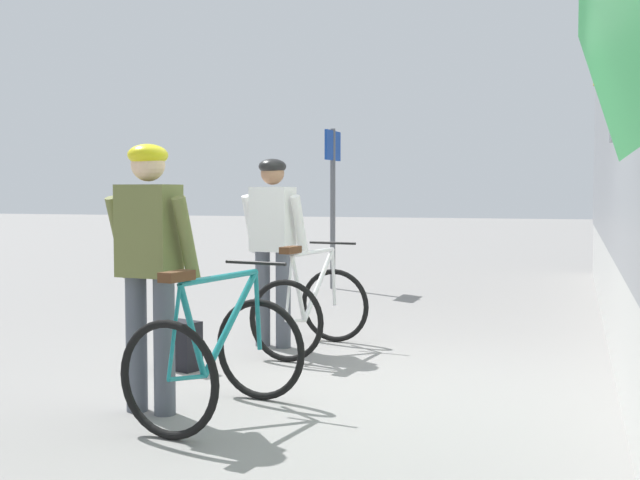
{
  "coord_description": "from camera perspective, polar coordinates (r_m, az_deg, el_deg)",
  "views": [
    {
      "loc": [
        1.44,
        -5.71,
        1.45
      ],
      "look_at": [
        -0.6,
        0.69,
        1.05
      ],
      "focal_mm": 45.09,
      "sensor_mm": 36.0,
      "label": 1
    }
  ],
  "objects": [
    {
      "name": "platform_sign_post",
      "position": [
        12.06,
        0.91,
        4.22
      ],
      "size": [
        0.08,
        0.7,
        2.4
      ],
      "color": "#595B60",
      "rests_on": "ground"
    },
    {
      "name": "ground_plane",
      "position": [
        6.07,
        3.44,
        -10.42
      ],
      "size": [
        80.0,
        80.0,
        0.0
      ],
      "primitive_type": "plane",
      "color": "gray"
    },
    {
      "name": "cyclist_far_in_olive",
      "position": [
        5.35,
        -12.01,
        -0.91
      ],
      "size": [
        0.63,
        0.35,
        1.76
      ],
      "color": "#4C515B",
      "rests_on": "ground"
    },
    {
      "name": "bicycle_far_teal",
      "position": [
        5.23,
        -7.29,
        -8.18
      ],
      "size": [
        0.88,
        1.17,
        0.99
      ],
      "color": "black",
      "rests_on": "ground"
    },
    {
      "name": "bicycle_near_white",
      "position": [
        7.33,
        -0.62,
        -4.82
      ],
      "size": [
        0.84,
        1.15,
        0.99
      ],
      "color": "black",
      "rests_on": "ground"
    },
    {
      "name": "cyclist_near_in_white",
      "position": [
        7.5,
        -3.37,
        0.37
      ],
      "size": [
        0.64,
        0.36,
        1.76
      ],
      "color": "#4C515B",
      "rests_on": "ground"
    },
    {
      "name": "backpack_on_platform",
      "position": [
        6.71,
        -9.7,
        -7.39
      ],
      "size": [
        0.32,
        0.26,
        0.4
      ],
      "primitive_type": "cube",
      "rotation": [
        0.0,
        0.0,
        -0.33
      ],
      "color": "black",
      "rests_on": "ground"
    }
  ]
}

